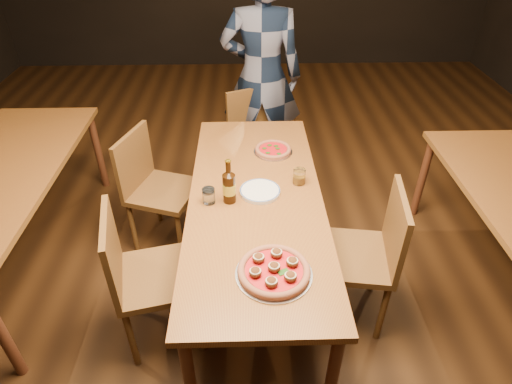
{
  "coord_description": "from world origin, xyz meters",
  "views": [
    {
      "loc": [
        -0.06,
        -2.07,
        2.28
      ],
      "look_at": [
        0.0,
        -0.05,
        0.82
      ],
      "focal_mm": 30.0,
      "sensor_mm": 36.0,
      "label": 1
    }
  ],
  "objects_px": {
    "water_glass": "(209,196)",
    "diner": "(262,77)",
    "chair_end": "(261,145)",
    "plate_stack": "(260,191)",
    "pizza_meatball": "(274,270)",
    "chair_main_nw": "(158,275)",
    "chair_main_sw": "(164,190)",
    "amber_glass": "(299,176)",
    "chair_main_e": "(352,255)",
    "beer_bottle": "(229,187)",
    "table_main": "(256,206)",
    "pizza_margherita": "(273,150)"
  },
  "relations": [
    {
      "from": "diner",
      "to": "amber_glass",
      "type": "bearing_deg",
      "value": 101.72
    },
    {
      "from": "chair_end",
      "to": "amber_glass",
      "type": "distance_m",
      "value": 1.06
    },
    {
      "from": "pizza_margherita",
      "to": "table_main",
      "type": "bearing_deg",
      "value": -104.53
    },
    {
      "from": "plate_stack",
      "to": "chair_main_sw",
      "type": "bearing_deg",
      "value": 147.56
    },
    {
      "from": "beer_bottle",
      "to": "diner",
      "type": "height_order",
      "value": "diner"
    },
    {
      "from": "chair_main_e",
      "to": "diner",
      "type": "bearing_deg",
      "value": -155.77
    },
    {
      "from": "chair_main_sw",
      "to": "plate_stack",
      "type": "distance_m",
      "value": 0.86
    },
    {
      "from": "chair_main_e",
      "to": "amber_glass",
      "type": "height_order",
      "value": "chair_main_e"
    },
    {
      "from": "beer_bottle",
      "to": "diner",
      "type": "distance_m",
      "value": 1.5
    },
    {
      "from": "chair_main_nw",
      "to": "chair_end",
      "type": "height_order",
      "value": "chair_main_nw"
    },
    {
      "from": "pizza_meatball",
      "to": "water_glass",
      "type": "bearing_deg",
      "value": 120.65
    },
    {
      "from": "pizza_meatball",
      "to": "water_glass",
      "type": "xyz_separation_m",
      "value": [
        -0.35,
        0.58,
        0.02
      ]
    },
    {
      "from": "water_glass",
      "to": "chair_main_nw",
      "type": "bearing_deg",
      "value": -131.25
    },
    {
      "from": "table_main",
      "to": "plate_stack",
      "type": "relative_size",
      "value": 8.15
    },
    {
      "from": "chair_main_nw",
      "to": "plate_stack",
      "type": "bearing_deg",
      "value": -67.88
    },
    {
      "from": "chair_main_e",
      "to": "water_glass",
      "type": "relative_size",
      "value": 10.37
    },
    {
      "from": "plate_stack",
      "to": "water_glass",
      "type": "height_order",
      "value": "water_glass"
    },
    {
      "from": "chair_end",
      "to": "amber_glass",
      "type": "height_order",
      "value": "chair_end"
    },
    {
      "from": "pizza_margherita",
      "to": "beer_bottle",
      "type": "distance_m",
      "value": 0.64
    },
    {
      "from": "chair_end",
      "to": "pizza_meatball",
      "type": "distance_m",
      "value": 1.78
    },
    {
      "from": "table_main",
      "to": "diner",
      "type": "distance_m",
      "value": 1.46
    },
    {
      "from": "chair_main_sw",
      "to": "amber_glass",
      "type": "height_order",
      "value": "chair_main_sw"
    },
    {
      "from": "chair_main_nw",
      "to": "diner",
      "type": "distance_m",
      "value": 1.98
    },
    {
      "from": "amber_glass",
      "to": "chair_end",
      "type": "bearing_deg",
      "value": 101.47
    },
    {
      "from": "chair_main_sw",
      "to": "pizza_meatball",
      "type": "xyz_separation_m",
      "value": [
        0.73,
        -1.1,
        0.3
      ]
    },
    {
      "from": "chair_main_nw",
      "to": "beer_bottle",
      "type": "relative_size",
      "value": 3.53
    },
    {
      "from": "chair_main_nw",
      "to": "chair_main_sw",
      "type": "height_order",
      "value": "chair_main_nw"
    },
    {
      "from": "chair_main_e",
      "to": "pizza_margherita",
      "type": "xyz_separation_m",
      "value": [
        -0.43,
        0.77,
        0.28
      ]
    },
    {
      "from": "chair_main_nw",
      "to": "table_main",
      "type": "bearing_deg",
      "value": -69.15
    },
    {
      "from": "chair_end",
      "to": "pizza_meatball",
      "type": "bearing_deg",
      "value": -113.96
    },
    {
      "from": "chair_end",
      "to": "amber_glass",
      "type": "bearing_deg",
      "value": -102.33
    },
    {
      "from": "chair_main_e",
      "to": "beer_bottle",
      "type": "distance_m",
      "value": 0.84
    },
    {
      "from": "chair_main_sw",
      "to": "chair_end",
      "type": "relative_size",
      "value": 1.0
    },
    {
      "from": "pizza_meatball",
      "to": "chair_main_sw",
      "type": "bearing_deg",
      "value": 123.35
    },
    {
      "from": "chair_main_sw",
      "to": "chair_end",
      "type": "bearing_deg",
      "value": -29.7
    },
    {
      "from": "beer_bottle",
      "to": "amber_glass",
      "type": "height_order",
      "value": "beer_bottle"
    },
    {
      "from": "pizza_meatball",
      "to": "pizza_margherita",
      "type": "xyz_separation_m",
      "value": [
        0.07,
        1.16,
        -0.01
      ]
    },
    {
      "from": "chair_main_e",
      "to": "amber_glass",
      "type": "bearing_deg",
      "value": -134.28
    },
    {
      "from": "pizza_margherita",
      "to": "beer_bottle",
      "type": "xyz_separation_m",
      "value": [
        -0.29,
        -0.56,
        0.08
      ]
    },
    {
      "from": "table_main",
      "to": "pizza_margherita",
      "type": "bearing_deg",
      "value": 75.47
    },
    {
      "from": "chair_main_nw",
      "to": "water_glass",
      "type": "xyz_separation_m",
      "value": [
        0.28,
        0.32,
        0.31
      ]
    },
    {
      "from": "plate_stack",
      "to": "water_glass",
      "type": "relative_size",
      "value": 2.61
    },
    {
      "from": "pizza_meatball",
      "to": "diner",
      "type": "relative_size",
      "value": 0.2
    },
    {
      "from": "chair_main_nw",
      "to": "pizza_meatball",
      "type": "distance_m",
      "value": 0.74
    },
    {
      "from": "amber_glass",
      "to": "table_main",
      "type": "bearing_deg",
      "value": -153.53
    },
    {
      "from": "chair_main_sw",
      "to": "water_glass",
      "type": "height_order",
      "value": "chair_main_sw"
    },
    {
      "from": "plate_stack",
      "to": "amber_glass",
      "type": "height_order",
      "value": "amber_glass"
    },
    {
      "from": "chair_end",
      "to": "plate_stack",
      "type": "xyz_separation_m",
      "value": [
        -0.05,
        -1.09,
        0.29
      ]
    },
    {
      "from": "water_glass",
      "to": "diner",
      "type": "bearing_deg",
      "value": 76.15
    },
    {
      "from": "table_main",
      "to": "pizza_margherita",
      "type": "xyz_separation_m",
      "value": [
        0.14,
        0.52,
        0.09
      ]
    }
  ]
}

